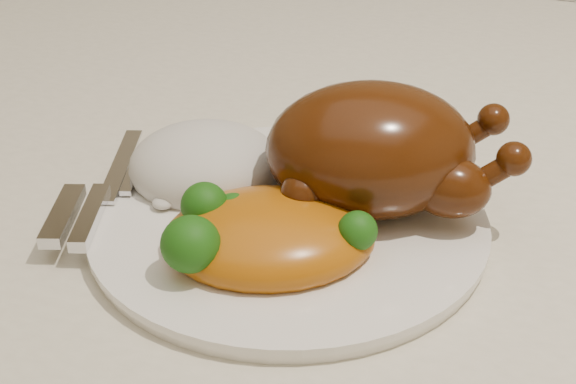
% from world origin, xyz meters
% --- Properties ---
extents(dining_table, '(1.60, 0.90, 0.76)m').
position_xyz_m(dining_table, '(0.00, 0.00, 0.67)').
color(dining_table, brown).
rests_on(dining_table, floor).
extents(tablecloth, '(1.73, 1.03, 0.18)m').
position_xyz_m(tablecloth, '(0.00, 0.00, 0.74)').
color(tablecloth, silver).
rests_on(tablecloth, dining_table).
extents(dinner_plate, '(0.33, 0.33, 0.01)m').
position_xyz_m(dinner_plate, '(-0.10, -0.13, 0.77)').
color(dinner_plate, white).
rests_on(dinner_plate, tablecloth).
extents(roast_chicken, '(0.20, 0.16, 0.10)m').
position_xyz_m(roast_chicken, '(-0.05, -0.09, 0.83)').
color(roast_chicken, '#4E2308').
rests_on(roast_chicken, dinner_plate).
extents(rice_mound, '(0.15, 0.14, 0.06)m').
position_xyz_m(rice_mound, '(-0.18, -0.10, 0.79)').
color(rice_mound, silver).
rests_on(rice_mound, dinner_plate).
extents(mac_and_cheese, '(0.17, 0.16, 0.06)m').
position_xyz_m(mac_and_cheese, '(-0.10, -0.17, 0.79)').
color(mac_and_cheese, '#B5580B').
rests_on(mac_and_cheese, dinner_plate).
extents(cutlery, '(0.06, 0.18, 0.01)m').
position_xyz_m(cutlery, '(-0.24, -0.16, 0.79)').
color(cutlery, silver).
rests_on(cutlery, dinner_plate).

